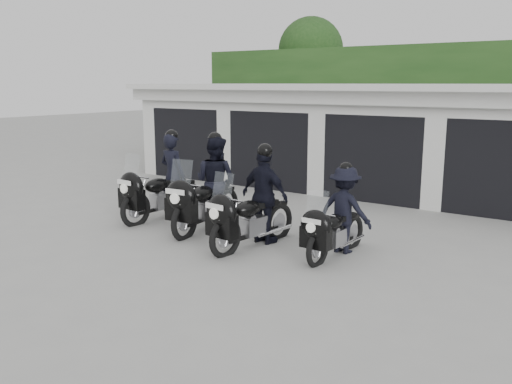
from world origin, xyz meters
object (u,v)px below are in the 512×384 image
Objects in this scene: police_bike_a at (162,183)px; police_bike_d at (340,215)px; police_bike_b at (210,187)px; police_bike_c at (258,202)px.

police_bike_d is (4.42, -0.13, -0.09)m from police_bike_a.
police_bike_b reaches higher than police_bike_d.
police_bike_c is at bearing -5.44° from police_bike_a.
police_bike_a is 0.99× the size of police_bike_b.
police_bike_b is 3.01m from police_bike_d.
police_bike_b is at bearing -178.74° from police_bike_d.
police_bike_b is (1.41, -0.05, 0.06)m from police_bike_a.
police_bike_d is (3.01, -0.08, -0.15)m from police_bike_b.
police_bike_a is 1.04× the size of police_bike_c.
police_bike_b is at bearing 170.89° from police_bike_c.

